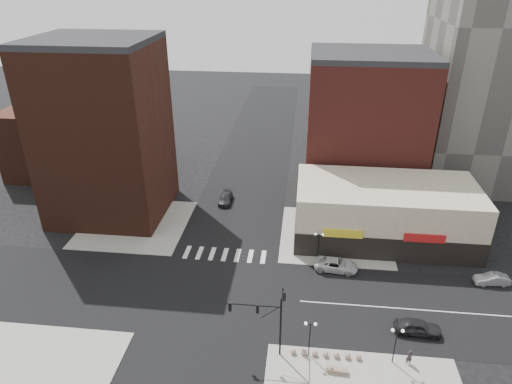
{
  "coord_description": "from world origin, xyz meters",
  "views": [
    {
      "loc": [
        9.5,
        -41.01,
        34.43
      ],
      "look_at": [
        4.37,
        5.23,
        11.0
      ],
      "focal_mm": 32.0,
      "sensor_mm": 36.0,
      "label": 1
    }
  ],
  "objects_px": {
    "white_suv": "(336,265)",
    "street_lamp_ne": "(319,240)",
    "silver_sedan": "(492,279)",
    "street_lamp_se_b": "(397,337)",
    "traffic_signal": "(271,313)",
    "pedestrian": "(409,357)",
    "dark_sedan_north": "(226,198)",
    "street_lamp_se_a": "(310,330)",
    "dark_sedan_east": "(418,327)",
    "stone_bench": "(337,370)"
  },
  "relations": [
    {
      "from": "traffic_signal",
      "to": "dark_sedan_east",
      "type": "height_order",
      "value": "traffic_signal"
    },
    {
      "from": "dark_sedan_north",
      "to": "pedestrian",
      "type": "distance_m",
      "value": 38.36
    },
    {
      "from": "street_lamp_se_b",
      "to": "white_suv",
      "type": "relative_size",
      "value": 0.77
    },
    {
      "from": "street_lamp_se_b",
      "to": "dark_sedan_east",
      "type": "bearing_deg",
      "value": 54.08
    },
    {
      "from": "street_lamp_se_a",
      "to": "street_lamp_ne",
      "type": "distance_m",
      "value": 16.03
    },
    {
      "from": "traffic_signal",
      "to": "silver_sedan",
      "type": "xyz_separation_m",
      "value": [
        25.42,
        13.53,
        -4.29
      ]
    },
    {
      "from": "street_lamp_se_a",
      "to": "street_lamp_ne",
      "type": "height_order",
      "value": "same"
    },
    {
      "from": "pedestrian",
      "to": "stone_bench",
      "type": "bearing_deg",
      "value": 7.6
    },
    {
      "from": "traffic_signal",
      "to": "dark_sedan_north",
      "type": "distance_m",
      "value": 32.37
    },
    {
      "from": "white_suv",
      "to": "dark_sedan_north",
      "type": "relative_size",
      "value": 1.14
    },
    {
      "from": "dark_sedan_east",
      "to": "street_lamp_se_a",
      "type": "bearing_deg",
      "value": 114.22
    },
    {
      "from": "white_suv",
      "to": "street_lamp_ne",
      "type": "bearing_deg",
      "value": 61.85
    },
    {
      "from": "white_suv",
      "to": "dark_sedan_east",
      "type": "relative_size",
      "value": 1.14
    },
    {
      "from": "white_suv",
      "to": "pedestrian",
      "type": "distance_m",
      "value": 15.77
    },
    {
      "from": "street_lamp_se_b",
      "to": "dark_sedan_east",
      "type": "xyz_separation_m",
      "value": [
        3.15,
        4.35,
        -2.49
      ]
    },
    {
      "from": "silver_sedan",
      "to": "white_suv",
      "type": "bearing_deg",
      "value": -97.57
    },
    {
      "from": "dark_sedan_north",
      "to": "stone_bench",
      "type": "xyz_separation_m",
      "value": [
        16.1,
        -32.57,
        -0.32
      ]
    },
    {
      "from": "dark_sedan_east",
      "to": "pedestrian",
      "type": "bearing_deg",
      "value": 161.87
    },
    {
      "from": "street_lamp_se_b",
      "to": "silver_sedan",
      "type": "relative_size",
      "value": 1.02
    },
    {
      "from": "silver_sedan",
      "to": "pedestrian",
      "type": "xyz_separation_m",
      "value": [
        -12.18,
        -13.7,
        0.29
      ]
    },
    {
      "from": "traffic_signal",
      "to": "stone_bench",
      "type": "distance_m",
      "value": 8.13
    },
    {
      "from": "traffic_signal",
      "to": "stone_bench",
      "type": "relative_size",
      "value": 3.84
    },
    {
      "from": "street_lamp_se_b",
      "to": "white_suv",
      "type": "height_order",
      "value": "street_lamp_se_b"
    },
    {
      "from": "street_lamp_se_a",
      "to": "silver_sedan",
      "type": "relative_size",
      "value": 1.02
    },
    {
      "from": "white_suv",
      "to": "stone_bench",
      "type": "height_order",
      "value": "white_suv"
    },
    {
      "from": "street_lamp_ne",
      "to": "stone_bench",
      "type": "distance_m",
      "value": 18.12
    },
    {
      "from": "traffic_signal",
      "to": "stone_bench",
      "type": "height_order",
      "value": "traffic_signal"
    },
    {
      "from": "street_lamp_se_b",
      "to": "silver_sedan",
      "type": "distance_m",
      "value": 19.52
    },
    {
      "from": "stone_bench",
      "to": "white_suv",
      "type": "bearing_deg",
      "value": 92.17
    },
    {
      "from": "street_lamp_se_a",
      "to": "pedestrian",
      "type": "relative_size",
      "value": 2.46
    },
    {
      "from": "street_lamp_se_a",
      "to": "white_suv",
      "type": "xyz_separation_m",
      "value": [
        3.28,
        14.5,
        -2.54
      ]
    },
    {
      "from": "pedestrian",
      "to": "traffic_signal",
      "type": "bearing_deg",
      "value": -7.97
    },
    {
      "from": "traffic_signal",
      "to": "pedestrian",
      "type": "xyz_separation_m",
      "value": [
        13.24,
        -0.17,
        -4.0
      ]
    },
    {
      "from": "street_lamp_se_b",
      "to": "silver_sedan",
      "type": "height_order",
      "value": "street_lamp_se_b"
    },
    {
      "from": "street_lamp_se_b",
      "to": "dark_sedan_east",
      "type": "height_order",
      "value": "street_lamp_se_b"
    },
    {
      "from": "dark_sedan_north",
      "to": "street_lamp_se_a",
      "type": "bearing_deg",
      "value": -66.86
    },
    {
      "from": "street_lamp_ne",
      "to": "dark_sedan_east",
      "type": "distance_m",
      "value": 15.65
    },
    {
      "from": "dark_sedan_north",
      "to": "stone_bench",
      "type": "distance_m",
      "value": 36.33
    },
    {
      "from": "white_suv",
      "to": "pedestrian",
      "type": "xyz_separation_m",
      "value": [
        6.2,
        -14.5,
        0.22
      ]
    },
    {
      "from": "street_lamp_se_b",
      "to": "street_lamp_ne",
      "type": "distance_m",
      "value": 17.46
    },
    {
      "from": "white_suv",
      "to": "silver_sedan",
      "type": "bearing_deg",
      "value": -87.35
    },
    {
      "from": "street_lamp_se_a",
      "to": "white_suv",
      "type": "relative_size",
      "value": 0.77
    },
    {
      "from": "street_lamp_ne",
      "to": "silver_sedan",
      "type": "xyz_separation_m",
      "value": [
        20.66,
        -2.3,
        -2.62
      ]
    },
    {
      "from": "traffic_signal",
      "to": "street_lamp_se_b",
      "type": "distance_m",
      "value": 11.88
    },
    {
      "from": "stone_bench",
      "to": "silver_sedan",
      "type": "bearing_deg",
      "value": 43.63
    },
    {
      "from": "traffic_signal",
      "to": "pedestrian",
      "type": "height_order",
      "value": "traffic_signal"
    },
    {
      "from": "street_lamp_ne",
      "to": "white_suv",
      "type": "height_order",
      "value": "street_lamp_ne"
    },
    {
      "from": "street_lamp_se_a",
      "to": "dark_sedan_north",
      "type": "distance_m",
      "value": 33.67
    },
    {
      "from": "street_lamp_ne",
      "to": "dark_sedan_north",
      "type": "height_order",
      "value": "street_lamp_ne"
    },
    {
      "from": "street_lamp_se_a",
      "to": "dark_sedan_north",
      "type": "bearing_deg",
      "value": 113.62
    }
  ]
}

